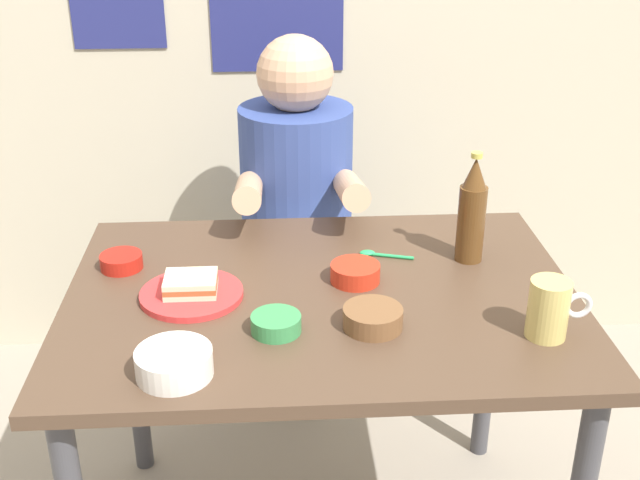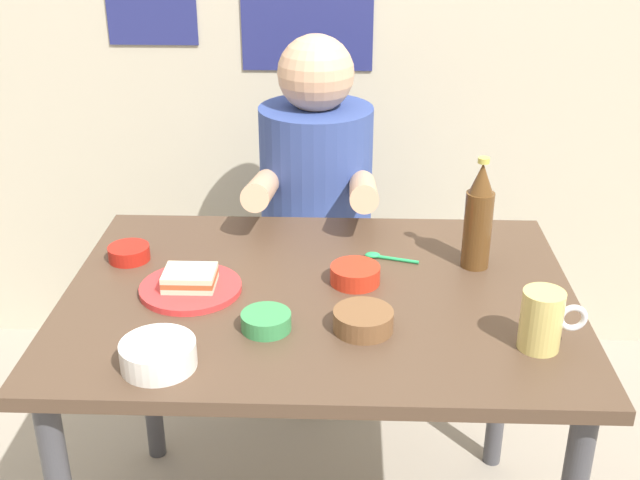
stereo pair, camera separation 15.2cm
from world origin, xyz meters
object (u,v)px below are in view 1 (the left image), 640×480
(stool, at_px, (298,305))
(person_seated, at_px, (297,179))
(beer_bottle, at_px, (472,212))
(sauce_bowl_chili, at_px, (355,272))
(dining_table, at_px, (321,329))
(sandwich, at_px, (191,284))
(beer_mug, at_px, (550,309))
(plate_orange, at_px, (192,294))

(stool, height_order, person_seated, person_seated)
(beer_bottle, bearing_deg, stool, 127.85)
(sauce_bowl_chili, bearing_deg, dining_table, -150.05)
(sandwich, bearing_deg, dining_table, 1.39)
(dining_table, xyz_separation_m, beer_mug, (0.43, -0.20, 0.15))
(beer_mug, bearing_deg, person_seated, 119.19)
(dining_table, distance_m, beer_bottle, 0.43)
(stool, relative_size, plate_orange, 2.05)
(plate_orange, bearing_deg, sauce_bowl_chili, 8.23)
(beer_mug, height_order, sauce_bowl_chili, beer_mug)
(beer_bottle, xyz_separation_m, sauce_bowl_chili, (-0.27, -0.09, -0.10))
(dining_table, xyz_separation_m, beer_bottle, (0.35, 0.14, 0.21))
(sandwich, xyz_separation_m, beer_bottle, (0.63, 0.14, 0.09))
(stool, distance_m, person_seated, 0.42)
(stool, distance_m, sandwich, 0.80)
(stool, xyz_separation_m, plate_orange, (-0.25, -0.64, 0.40))
(stool, height_order, beer_mug, beer_mug)
(beer_mug, bearing_deg, plate_orange, 164.37)
(dining_table, bearing_deg, stool, 92.87)
(stool, distance_m, plate_orange, 0.79)
(sandwich, distance_m, beer_bottle, 0.65)
(dining_table, distance_m, person_seated, 0.63)
(beer_bottle, bearing_deg, sandwich, -167.19)
(dining_table, xyz_separation_m, stool, (-0.03, 0.63, -0.30))
(stool, distance_m, beer_bottle, 0.81)
(person_seated, relative_size, sauce_bowl_chili, 6.54)
(sandwich, relative_size, sauce_bowl_chili, 1.00)
(sandwich, xyz_separation_m, sauce_bowl_chili, (0.36, 0.05, -0.01))
(person_seated, bearing_deg, sauce_bowl_chili, -79.24)
(stool, bearing_deg, beer_mug, -61.14)
(sandwich, distance_m, beer_mug, 0.73)
(dining_table, relative_size, stool, 2.44)
(stool, relative_size, sauce_bowl_chili, 4.09)
(stool, relative_size, beer_bottle, 1.72)
(stool, xyz_separation_m, sandwich, (-0.25, -0.64, 0.42))
(stool, bearing_deg, beer_bottle, -52.15)
(plate_orange, bearing_deg, beer_mug, -15.63)
(plate_orange, xyz_separation_m, beer_bottle, (0.63, 0.14, 0.11))
(stool, relative_size, person_seated, 0.63)
(sandwich, height_order, beer_mug, beer_mug)
(sauce_bowl_chili, bearing_deg, plate_orange, -171.77)
(plate_orange, relative_size, sauce_bowl_chili, 2.00)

